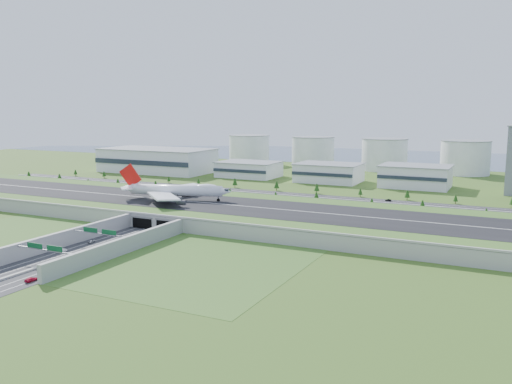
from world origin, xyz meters
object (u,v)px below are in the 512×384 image
at_px(car_3, 31,279).
at_px(car_5, 388,200).
at_px(fuel_tank_a, 249,150).
at_px(car_2, 150,236).
at_px(car_4, 82,181).
at_px(boeing_747, 176,190).
at_px(car_7, 195,187).
at_px(car_1, 61,250).
at_px(car_0, 91,241).

xyz_separation_m(car_3, car_5, (87.68, 254.47, -0.06)).
height_order(fuel_tank_a, car_3, fuel_tank_a).
height_order(car_2, car_4, car_2).
distance_m(car_3, car_5, 269.15).
xyz_separation_m(boeing_747, car_7, (-48.94, 100.59, -14.04)).
height_order(boeing_747, car_7, boeing_747).
xyz_separation_m(boeing_747, car_1, (9.35, -111.56, -13.91)).
bearing_deg(car_7, car_3, 12.02).
xyz_separation_m(car_5, car_7, (-168.93, -3.81, -0.09)).
height_order(car_0, car_4, car_4).
distance_m(boeing_747, car_4, 184.43).
relative_size(car_0, car_7, 0.94).
bearing_deg(car_2, car_1, 54.28).
bearing_deg(car_3, car_2, -89.26).
xyz_separation_m(fuel_tank_a, boeing_747, (99.81, -308.71, -2.64)).
bearing_deg(car_2, fuel_tank_a, -81.42).
bearing_deg(boeing_747, car_3, -93.10).
distance_m(car_3, car_4, 305.11).
bearing_deg(car_4, car_2, -143.54).
xyz_separation_m(car_3, car_7, (-81.25, 250.67, -0.14)).
relative_size(car_0, car_1, 0.90).
distance_m(boeing_747, car_3, 154.15).
bearing_deg(car_7, boeing_747, 20.00).
relative_size(boeing_747, car_3, 13.22).
bearing_deg(car_3, car_1, -60.25).
bearing_deg(car_4, car_1, -153.80).
bearing_deg(car_5, car_3, -28.97).
distance_m(fuel_tank_a, car_5, 300.56).
xyz_separation_m(car_1, car_5, (110.65, 215.96, -0.05)).
bearing_deg(car_0, car_4, 126.36).
bearing_deg(car_5, car_2, -37.52).
relative_size(car_4, car_5, 1.03).
bearing_deg(car_1, car_2, 87.58).
relative_size(boeing_747, car_1, 15.18).
xyz_separation_m(car_2, car_5, (90.24, 172.87, -0.06)).
bearing_deg(car_0, car_1, -98.14).
height_order(car_0, car_1, car_1).
xyz_separation_m(fuel_tank_a, car_3, (132.13, -458.79, -16.54)).
bearing_deg(boeing_747, car_5, 25.77).
xyz_separation_m(boeing_747, car_0, (9.26, -90.88, -13.97)).
xyz_separation_m(car_0, car_3, (23.06, -59.21, 0.07)).
height_order(boeing_747, car_1, boeing_747).
xyz_separation_m(car_0, car_5, (110.74, 195.27, 0.01)).
xyz_separation_m(boeing_747, car_3, (32.32, -150.08, -13.90)).
distance_m(car_2, car_3, 81.65).
xyz_separation_m(boeing_747, car_2, (29.76, -68.47, -13.90)).
distance_m(fuel_tank_a, car_4, 234.52).
bearing_deg(car_5, car_1, -37.09).
distance_m(car_0, car_2, 30.37).
bearing_deg(car_4, car_3, -155.37).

